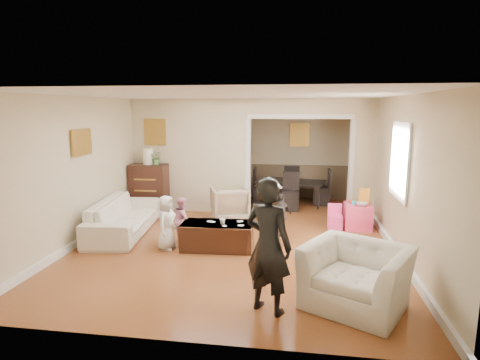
% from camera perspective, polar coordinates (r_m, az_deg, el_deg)
% --- Properties ---
extents(floor, '(7.00, 7.00, 0.00)m').
position_cam_1_polar(floor, '(7.61, -0.22, -8.07)').
color(floor, '#A05629').
rests_on(floor, ground).
extents(partition_left, '(2.75, 0.18, 2.60)m').
position_cam_1_polar(partition_left, '(9.34, -6.95, 3.46)').
color(partition_left, '#C9B893').
rests_on(partition_left, ground).
extents(partition_right, '(0.55, 0.18, 2.60)m').
position_cam_1_polar(partition_right, '(9.12, 17.11, 2.92)').
color(partition_right, '#C9B893').
rests_on(partition_right, ground).
extents(partition_header, '(2.22, 0.18, 0.35)m').
position_cam_1_polar(partition_header, '(8.95, 8.63, 10.34)').
color(partition_header, '#C9B893').
rests_on(partition_header, partition_right).
extents(window_pane, '(0.03, 0.95, 1.10)m').
position_cam_1_polar(window_pane, '(7.00, 21.96, 2.59)').
color(window_pane, white).
rests_on(window_pane, ground).
extents(framed_art_partition, '(0.45, 0.03, 0.55)m').
position_cam_1_polar(framed_art_partition, '(9.45, -12.05, 6.73)').
color(framed_art_partition, brown).
rests_on(framed_art_partition, partition_left).
extents(framed_art_sofa_wall, '(0.03, 0.55, 0.40)m').
position_cam_1_polar(framed_art_sofa_wall, '(7.59, -21.73, 5.04)').
color(framed_art_sofa_wall, brown).
extents(framed_art_alcove, '(0.45, 0.03, 0.55)m').
position_cam_1_polar(framed_art_alcove, '(10.61, 8.50, 6.40)').
color(framed_art_alcove, brown).
extents(sofa, '(1.13, 2.34, 0.66)m').
position_cam_1_polar(sofa, '(8.05, -16.28, -5.02)').
color(sofa, white).
rests_on(sofa, ground).
extents(armchair_back, '(0.98, 0.99, 0.71)m').
position_cam_1_polar(armchair_back, '(8.67, -1.50, -3.35)').
color(armchair_back, tan).
rests_on(armchair_back, ground).
extents(armchair_front, '(1.51, 1.45, 0.76)m').
position_cam_1_polar(armchair_front, '(5.17, 16.27, -13.12)').
color(armchair_front, white).
rests_on(armchair_front, ground).
extents(dresser, '(0.82, 0.46, 1.13)m').
position_cam_1_polar(dresser, '(9.40, -12.84, -1.22)').
color(dresser, black).
rests_on(dresser, ground).
extents(table_lamp, '(0.22, 0.22, 0.36)m').
position_cam_1_polar(table_lamp, '(9.28, -13.02, 3.29)').
color(table_lamp, '#FEEFCF').
rests_on(table_lamp, dresser).
extents(potted_plant, '(0.28, 0.24, 0.31)m').
position_cam_1_polar(potted_plant, '(9.22, -11.86, 3.13)').
color(potted_plant, '#477233').
rests_on(potted_plant, dresser).
extents(coffee_table, '(1.24, 0.67, 0.45)m').
position_cam_1_polar(coffee_table, '(6.93, -3.26, -7.97)').
color(coffee_table, '#361C11').
rests_on(coffee_table, ground).
extents(coffee_cup, '(0.10, 0.10, 0.09)m').
position_cam_1_polar(coffee_cup, '(6.79, -2.54, -5.96)').
color(coffee_cup, silver).
rests_on(coffee_cup, coffee_table).
extents(play_table, '(0.53, 0.53, 0.51)m').
position_cam_1_polar(play_table, '(8.36, 16.47, -5.01)').
color(play_table, '#D53861').
rests_on(play_table, ground).
extents(cereal_box, '(0.20, 0.07, 0.30)m').
position_cam_1_polar(cereal_box, '(8.38, 17.33, -2.18)').
color(cereal_box, yellow).
rests_on(cereal_box, play_table).
extents(cyan_cup, '(0.08, 0.08, 0.08)m').
position_cam_1_polar(cyan_cup, '(8.23, 15.94, -3.12)').
color(cyan_cup, '#28CBC1').
rests_on(cyan_cup, play_table).
extents(toy_block, '(0.10, 0.08, 0.05)m').
position_cam_1_polar(toy_block, '(8.39, 15.65, -2.95)').
color(toy_block, red).
rests_on(toy_block, play_table).
extents(play_bowl, '(0.23, 0.23, 0.06)m').
position_cam_1_polar(play_bowl, '(8.19, 17.04, -3.34)').
color(play_bowl, silver).
rests_on(play_bowl, play_table).
extents(dining_table, '(1.79, 1.22, 0.58)m').
position_cam_1_polar(dining_table, '(10.18, 7.32, -1.77)').
color(dining_table, black).
rests_on(dining_table, ground).
extents(adult_person, '(0.71, 0.62, 1.63)m').
position_cam_1_polar(adult_person, '(4.71, 4.06, -9.34)').
color(adult_person, black).
rests_on(adult_person, ground).
extents(child_kneel_a, '(0.35, 0.49, 0.94)m').
position_cam_1_polar(child_kneel_a, '(6.94, -10.47, -6.00)').
color(child_kneel_a, white).
rests_on(child_kneel_a, ground).
extents(child_kneel_b, '(0.44, 0.49, 0.82)m').
position_cam_1_polar(child_kneel_b, '(7.32, -8.20, -5.58)').
color(child_kneel_b, pink).
rests_on(child_kneel_b, ground).
extents(child_toddler, '(0.51, 0.50, 0.86)m').
position_cam_1_polar(child_toddler, '(7.47, 5.84, -5.06)').
color(child_toddler, black).
rests_on(child_toddler, ground).
extents(craft_papers, '(0.67, 0.42, 0.00)m').
position_cam_1_polar(craft_papers, '(6.87, -2.09, -6.14)').
color(craft_papers, white).
rests_on(craft_papers, coffee_table).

